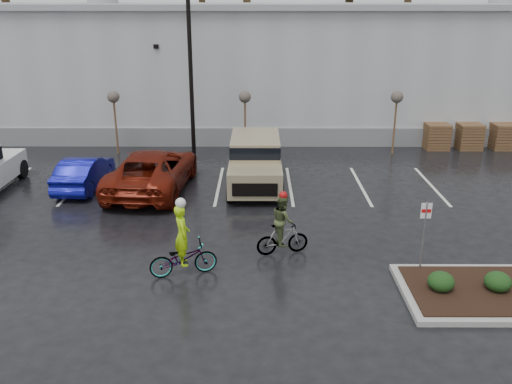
{
  "coord_description": "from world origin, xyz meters",
  "views": [
    {
      "loc": [
        -0.84,
        -13.69,
        7.46
      ],
      "look_at": [
        -0.91,
        3.54,
        1.3
      ],
      "focal_mm": 38.0,
      "sensor_mm": 36.0,
      "label": 1
    }
  ],
  "objects_px": {
    "car_red": "(152,170)",
    "suv_tan": "(255,163)",
    "lamppost": "(189,40)",
    "pallet_stack_b": "(469,136)",
    "sapling_mid": "(245,100)",
    "pallet_stack_a": "(436,136)",
    "cyclist_olive": "(283,231)",
    "pallet_stack_c": "(503,136)",
    "sapling_east": "(397,101)",
    "car_blue": "(84,172)",
    "cyclist_hivis": "(183,252)",
    "fire_lane_sign": "(424,229)",
    "sapling_west": "(114,100)"
  },
  "relations": [
    {
      "from": "lamppost",
      "to": "pallet_stack_b",
      "type": "relative_size",
      "value": 6.83
    },
    {
      "from": "sapling_mid",
      "to": "cyclist_hivis",
      "type": "relative_size",
      "value": 1.37
    },
    {
      "from": "cyclist_hivis",
      "to": "car_blue",
      "type": "bearing_deg",
      "value": 17.51
    },
    {
      "from": "sapling_mid",
      "to": "pallet_stack_c",
      "type": "distance_m",
      "value": 13.69
    },
    {
      "from": "cyclist_olive",
      "to": "sapling_mid",
      "type": "bearing_deg",
      "value": -7.02
    },
    {
      "from": "suv_tan",
      "to": "cyclist_olive",
      "type": "bearing_deg",
      "value": -82.15
    },
    {
      "from": "sapling_west",
      "to": "pallet_stack_a",
      "type": "relative_size",
      "value": 2.37
    },
    {
      "from": "pallet_stack_a",
      "to": "car_red",
      "type": "distance_m",
      "value": 15.17
    },
    {
      "from": "car_red",
      "to": "suv_tan",
      "type": "bearing_deg",
      "value": -170.04
    },
    {
      "from": "pallet_stack_b",
      "to": "fire_lane_sign",
      "type": "bearing_deg",
      "value": -114.88
    },
    {
      "from": "pallet_stack_b",
      "to": "sapling_east",
      "type": "bearing_deg",
      "value": -166.61
    },
    {
      "from": "fire_lane_sign",
      "to": "cyclist_hivis",
      "type": "distance_m",
      "value": 6.8
    },
    {
      "from": "pallet_stack_a",
      "to": "car_red",
      "type": "height_order",
      "value": "car_red"
    },
    {
      "from": "pallet_stack_a",
      "to": "car_blue",
      "type": "bearing_deg",
      "value": -159.16
    },
    {
      "from": "pallet_stack_a",
      "to": "cyclist_olive",
      "type": "relative_size",
      "value": 0.66
    },
    {
      "from": "sapling_east",
      "to": "cyclist_hivis",
      "type": "distance_m",
      "value": 15.81
    },
    {
      "from": "sapling_east",
      "to": "suv_tan",
      "type": "bearing_deg",
      "value": -143.44
    },
    {
      "from": "car_red",
      "to": "suv_tan",
      "type": "xyz_separation_m",
      "value": [
        4.2,
        0.41,
        0.18
      ]
    },
    {
      "from": "pallet_stack_a",
      "to": "cyclist_hivis",
      "type": "distance_m",
      "value": 17.99
    },
    {
      "from": "car_blue",
      "to": "suv_tan",
      "type": "bearing_deg",
      "value": -176.8
    },
    {
      "from": "cyclist_hivis",
      "to": "fire_lane_sign",
      "type": "bearing_deg",
      "value": -105.96
    },
    {
      "from": "lamppost",
      "to": "suv_tan",
      "type": "xyz_separation_m",
      "value": [
        3.04,
        -4.16,
        -4.66
      ]
    },
    {
      "from": "fire_lane_sign",
      "to": "car_blue",
      "type": "bearing_deg",
      "value": 147.74
    },
    {
      "from": "car_blue",
      "to": "car_red",
      "type": "relative_size",
      "value": 0.66
    },
    {
      "from": "sapling_mid",
      "to": "pallet_stack_a",
      "type": "height_order",
      "value": "sapling_mid"
    },
    {
      "from": "sapling_west",
      "to": "pallet_stack_b",
      "type": "xyz_separation_m",
      "value": [
        18.2,
        1.0,
        -2.05
      ]
    },
    {
      "from": "lamppost",
      "to": "pallet_stack_a",
      "type": "distance_m",
      "value": 13.61
    },
    {
      "from": "pallet_stack_a",
      "to": "cyclist_hivis",
      "type": "height_order",
      "value": "cyclist_hivis"
    },
    {
      "from": "car_blue",
      "to": "cyclist_hivis",
      "type": "height_order",
      "value": "cyclist_hivis"
    },
    {
      "from": "sapling_west",
      "to": "pallet_stack_c",
      "type": "distance_m",
      "value": 20.13
    },
    {
      "from": "sapling_east",
      "to": "suv_tan",
      "type": "relative_size",
      "value": 0.63
    },
    {
      "from": "car_red",
      "to": "cyclist_hivis",
      "type": "height_order",
      "value": "cyclist_hivis"
    },
    {
      "from": "lamppost",
      "to": "sapling_mid",
      "type": "distance_m",
      "value": 4.0
    },
    {
      "from": "lamppost",
      "to": "cyclist_olive",
      "type": "bearing_deg",
      "value": -69.58
    },
    {
      "from": "pallet_stack_b",
      "to": "car_red",
      "type": "distance_m",
      "value": 16.71
    },
    {
      "from": "suv_tan",
      "to": "sapling_mid",
      "type": "bearing_deg",
      "value": 95.92
    },
    {
      "from": "cyclist_olive",
      "to": "lamppost",
      "type": "bearing_deg",
      "value": 6.41
    },
    {
      "from": "sapling_west",
      "to": "fire_lane_sign",
      "type": "xyz_separation_m",
      "value": [
        11.8,
        -12.8,
        -1.32
      ]
    },
    {
      "from": "pallet_stack_a",
      "to": "lamppost",
      "type": "bearing_deg",
      "value": -170.91
    },
    {
      "from": "sapling_mid",
      "to": "sapling_east",
      "type": "bearing_deg",
      "value": 0.0
    },
    {
      "from": "sapling_west",
      "to": "car_red",
      "type": "distance_m",
      "value": 6.53
    },
    {
      "from": "sapling_west",
      "to": "suv_tan",
      "type": "height_order",
      "value": "sapling_west"
    },
    {
      "from": "pallet_stack_c",
      "to": "cyclist_hivis",
      "type": "distance_m",
      "value": 20.4
    },
    {
      "from": "sapling_east",
      "to": "car_red",
      "type": "bearing_deg",
      "value": -153.47
    },
    {
      "from": "fire_lane_sign",
      "to": "car_blue",
      "type": "distance_m",
      "value": 14.06
    },
    {
      "from": "pallet_stack_a",
      "to": "sapling_east",
      "type": "bearing_deg",
      "value": -158.2
    },
    {
      "from": "pallet_stack_a",
      "to": "fire_lane_sign",
      "type": "bearing_deg",
      "value": -108.81
    },
    {
      "from": "pallet_stack_b",
      "to": "pallet_stack_a",
      "type": "bearing_deg",
      "value": 180.0
    },
    {
      "from": "pallet_stack_a",
      "to": "cyclist_hivis",
      "type": "relative_size",
      "value": 0.58
    },
    {
      "from": "pallet_stack_c",
      "to": "cyclist_hivis",
      "type": "bearing_deg",
      "value": -137.18
    }
  ]
}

